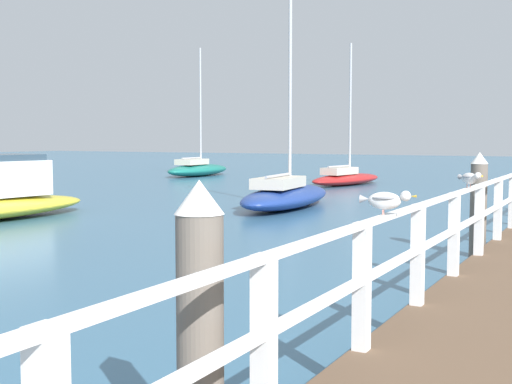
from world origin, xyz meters
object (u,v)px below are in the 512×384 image
at_px(boat_6, 286,195).
at_px(seagull_foreground, 386,200).
at_px(dock_piling_near, 200,332).
at_px(seagull_background, 470,178).
at_px(boat_4, 198,169).
at_px(dock_piling_far, 478,204).
at_px(boat_3, 346,177).

bearing_deg(boat_6, seagull_foreground, -67.13).
relative_size(dock_piling_near, seagull_background, 4.72).
height_order(seagull_foreground, boat_4, boat_4).
distance_m(boat_4, boat_6, 17.01).
relative_size(seagull_background, boat_6, 0.06).
relative_size(dock_piling_far, boat_4, 0.26).
xyz_separation_m(dock_piling_near, boat_6, (-6.48, 14.31, -0.52)).
bearing_deg(dock_piling_near, seagull_background, 86.21).
xyz_separation_m(dock_piling_near, dock_piling_far, (0.00, 8.63, 0.00)).
height_order(dock_piling_near, dock_piling_far, same).
xyz_separation_m(seagull_foreground, seagull_background, (-0.00, 3.57, 0.00)).
bearing_deg(boat_4, seagull_foreground, -55.19).
height_order(dock_piling_far, boat_4, boat_4).
bearing_deg(boat_3, boat_4, 173.34).
distance_m(dock_piling_near, boat_6, 15.72).
bearing_deg(boat_6, dock_piling_near, -72.45).
relative_size(boat_3, boat_4, 0.90).
distance_m(boat_3, boat_6, 10.12).
bearing_deg(dock_piling_near, boat_6, 114.37).
bearing_deg(seagull_background, boat_4, -96.66).
bearing_deg(boat_6, seagull_background, -57.82).
xyz_separation_m(seagull_foreground, boat_6, (-6.87, 12.05, -1.14)).
relative_size(boat_3, boat_6, 0.93).
relative_size(dock_piling_near, boat_3, 0.29).
bearing_deg(boat_4, boat_3, -17.28).
bearing_deg(seagull_background, dock_piling_near, 38.42).
xyz_separation_m(boat_3, boat_4, (-9.53, 2.61, 0.07)).
distance_m(dock_piling_near, seagull_background, 5.87).
relative_size(dock_piling_far, seagull_foreground, 3.79).
bearing_deg(boat_6, boat_4, 125.68).
bearing_deg(dock_piling_far, boat_4, 134.61).
height_order(dock_piling_near, boat_3, boat_3).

